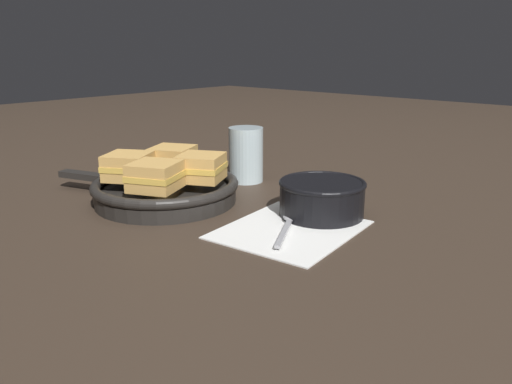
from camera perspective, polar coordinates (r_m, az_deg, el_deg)
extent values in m
plane|color=#382B21|center=(0.81, -0.93, -3.31)|extent=(4.00, 4.00, 0.00)
cube|color=white|center=(0.77, 3.94, -4.23)|extent=(0.23, 0.20, 0.00)
cylinder|color=black|center=(0.83, 7.52, -0.81)|extent=(0.14, 0.14, 0.06)
cylinder|color=orange|center=(0.82, 7.57, 0.28)|extent=(0.12, 0.12, 0.01)
torus|color=black|center=(0.82, 7.60, 1.02)|extent=(0.14, 0.14, 0.01)
cube|color=#9E9EA3|center=(0.73, 3.18, -4.71)|extent=(0.10, 0.06, 0.01)
ellipsoid|color=#9E9EA3|center=(0.81, 4.12, -2.72)|extent=(0.06, 0.05, 0.01)
cylinder|color=black|center=(0.91, -10.24, -0.38)|extent=(0.25, 0.25, 0.02)
torus|color=black|center=(0.91, -10.30, 0.89)|extent=(0.26, 0.26, 0.02)
cube|color=black|center=(1.02, -18.92, 1.76)|extent=(0.06, 0.11, 0.01)
cube|color=tan|center=(0.84, -11.40, 0.88)|extent=(0.10, 0.10, 0.02)
cube|color=gold|center=(0.84, -11.45, 1.80)|extent=(0.10, 0.10, 0.01)
cube|color=tan|center=(0.84, -11.50, 2.73)|extent=(0.10, 0.10, 0.02)
cube|color=tan|center=(0.89, -6.28, 1.94)|extent=(0.10, 0.10, 0.02)
cube|color=gold|center=(0.89, -6.30, 2.82)|extent=(0.10, 0.10, 0.01)
cube|color=tan|center=(0.88, -6.33, 3.70)|extent=(0.10, 0.10, 0.02)
cube|color=tan|center=(0.96, -9.45, 2.95)|extent=(0.10, 0.10, 0.02)
cube|color=gold|center=(0.96, -9.49, 3.76)|extent=(0.10, 0.10, 0.01)
cube|color=tan|center=(0.96, -9.53, 4.58)|extent=(0.10, 0.10, 0.02)
cube|color=tan|center=(0.92, -14.31, 2.02)|extent=(0.10, 0.10, 0.02)
cube|color=gold|center=(0.92, -14.37, 2.87)|extent=(0.10, 0.10, 0.01)
cube|color=tan|center=(0.91, -14.43, 3.72)|extent=(0.10, 0.10, 0.02)
cylinder|color=silver|center=(1.03, -1.15, 4.29)|extent=(0.07, 0.07, 0.11)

